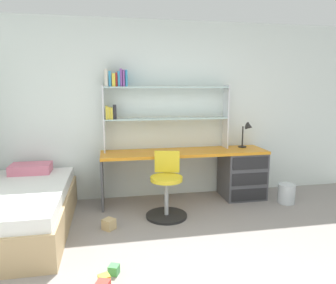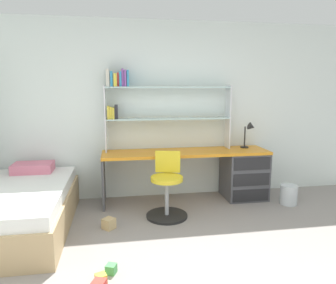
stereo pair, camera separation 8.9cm
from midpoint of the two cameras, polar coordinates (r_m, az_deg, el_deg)
name	(u,v)px [view 1 (the left image)]	position (r m, az deg, el deg)	size (l,w,h in m)	color
room_shell	(68,123)	(3.20, -18.50, 3.36)	(5.95, 6.26, 2.54)	silver
desk	(227,170)	(4.65, 10.18, -5.15)	(2.34, 0.55, 0.73)	orange
bookshelf_hutch	(149,102)	(4.38, -3.99, 7.36)	(1.78, 0.22, 1.13)	silver
desk_lamp	(248,131)	(4.74, 13.85, 2.02)	(0.20, 0.17, 0.38)	black
swivel_chair	(167,191)	(3.96, -0.92, -8.99)	(0.52, 0.52, 0.81)	black
bed_platform	(19,210)	(3.96, -26.19, -11.14)	(1.07, 1.84, 0.63)	tan
waste_bin	(286,194)	(4.74, 20.32, -8.83)	(0.24, 0.24, 0.27)	silver
toy_block_yellow_0	(104,280)	(2.87, -12.53, -23.40)	(0.08, 0.08, 0.08)	gold
toy_block_natural_2	(109,224)	(3.77, -11.44, -14.52)	(0.12, 0.12, 0.12)	tan
toy_block_green_4	(114,270)	(2.98, -10.77, -21.97)	(0.08, 0.08, 0.08)	#479E51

